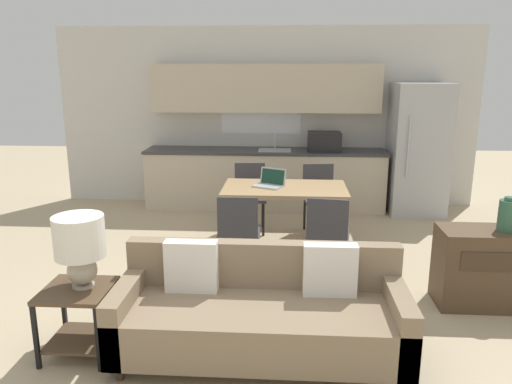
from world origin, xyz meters
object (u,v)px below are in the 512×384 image
(dining_chair_far_right, at_px, (319,194))
(dining_chair_near_right, at_px, (328,232))
(credenza, at_px, (506,268))
(couch, at_px, (261,312))
(dining_table, at_px, (285,193))
(side_table, at_px, (79,309))
(table_lamp, at_px, (80,244))
(laptop, at_px, (270,182))
(dining_chair_far_left, at_px, (250,193))
(dining_chair_near_left, at_px, (239,230))
(vase, at_px, (508,215))
(refrigerator, at_px, (418,149))

(dining_chair_far_right, height_order, dining_chair_near_right, same)
(credenza, bearing_deg, couch, -156.72)
(dining_table, distance_m, side_table, 2.75)
(side_table, xyz_separation_m, table_lamp, (0.04, 0.04, 0.51))
(side_table, relative_size, dining_chair_near_right, 0.60)
(dining_chair_near_right, height_order, laptop, laptop)
(dining_chair_far_left, bearing_deg, couch, -88.49)
(dining_chair_near_left, bearing_deg, vase, 168.08)
(dining_chair_near_left, bearing_deg, dining_table, -120.27)
(table_lamp, bearing_deg, dining_chair_far_left, 71.26)
(laptop, bearing_deg, side_table, -94.45)
(credenza, xyz_separation_m, dining_chair_far_right, (-1.55, 1.99, 0.15))
(dining_table, bearing_deg, table_lamp, -123.24)
(dining_table, relative_size, dining_chair_near_right, 1.60)
(credenza, distance_m, dining_chair_near_left, 2.50)
(vase, bearing_deg, dining_table, 146.87)
(dining_table, height_order, dining_chair_near_right, dining_chair_near_right)
(dining_chair_far_right, height_order, laptop, laptop)
(dining_chair_near_right, bearing_deg, dining_chair_near_left, 7.48)
(refrigerator, height_order, vase, refrigerator)
(dining_chair_far_left, bearing_deg, vase, -44.34)
(dining_table, relative_size, vase, 4.64)
(dining_chair_far_right, bearing_deg, dining_table, -128.45)
(side_table, bearing_deg, vase, 16.12)
(dining_table, height_order, dining_chair_far_left, dining_chair_far_left)
(dining_chair_near_right, bearing_deg, couch, 75.08)
(dining_table, height_order, dining_chair_far_right, dining_chair_far_right)
(dining_chair_near_right, bearing_deg, refrigerator, -111.83)
(couch, distance_m, dining_chair_near_right, 1.52)
(couch, height_order, laptop, laptop)
(dining_table, xyz_separation_m, dining_chair_near_left, (-0.45, -0.79, -0.19))
(table_lamp, xyz_separation_m, dining_chair_far_left, (1.01, 2.97, -0.36))
(side_table, xyz_separation_m, laptop, (1.34, 2.31, 0.46))
(vase, distance_m, laptop, 2.49)
(dining_chair_near_right, bearing_deg, dining_chair_far_left, -51.45)
(vase, xyz_separation_m, dining_chair_far_left, (-2.41, 2.01, -0.35))
(side_table, relative_size, credenza, 0.44)
(vase, xyz_separation_m, laptop, (-2.12, 1.31, -0.04))
(refrigerator, height_order, credenza, refrigerator)
(refrigerator, xyz_separation_m, dining_table, (-1.91, -1.74, -0.25))
(dining_chair_near_left, relative_size, laptop, 2.21)
(couch, xyz_separation_m, dining_chair_near_left, (-0.30, 1.40, 0.17))
(credenza, xyz_separation_m, dining_chair_far_left, (-2.46, 2.00, 0.15))
(dining_table, xyz_separation_m, vase, (1.95, -1.27, 0.16))
(dining_chair_near_left, bearing_deg, table_lamp, 54.43)
(refrigerator, relative_size, dining_chair_near_right, 2.14)
(dining_chair_far_right, bearing_deg, side_table, -129.96)
(vase, relative_size, dining_chair_far_left, 0.35)
(dining_chair_near_right, bearing_deg, table_lamp, 45.17)
(laptop, bearing_deg, table_lamp, -94.13)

